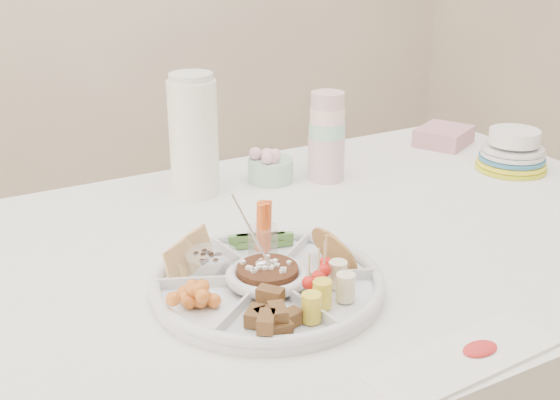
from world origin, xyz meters
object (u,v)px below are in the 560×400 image
party_tray (268,280)px  plate_stack (513,148)px  thermos (194,134)px  dining_table (324,393)px

party_tray → plate_stack: 0.85m
thermos → plate_stack: 0.78m
thermos → plate_stack: bearing=-17.5°
dining_table → thermos: thermos is taller
thermos → dining_table: bearing=-67.3°
dining_table → plate_stack: bearing=9.3°
plate_stack → dining_table: bearing=-170.7°
dining_table → party_tray: (-0.21, -0.14, 0.40)m
dining_table → thermos: size_ratio=5.49×
dining_table → party_tray: party_tray is taller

